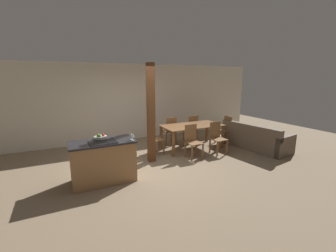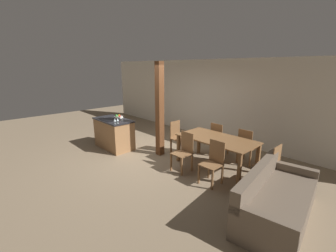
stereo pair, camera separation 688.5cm
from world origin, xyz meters
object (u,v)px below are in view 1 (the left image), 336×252
Objects in this scene: timber_post at (151,114)px; kitchen_island at (103,161)px; dining_chair_far_right at (191,128)px; wine_glass_middle at (131,135)px; dining_chair_near_right at (217,137)px; couch at (255,140)px; dining_table at (192,128)px; dining_chair_near_left at (193,141)px; dining_chair_far_left at (170,130)px; dining_chair_foot_end at (225,129)px; dining_chair_head_end at (153,138)px; fruit_bowl at (100,137)px; wine_glass_near at (133,135)px.

kitchen_island is at bearing -154.54° from timber_post.
dining_chair_far_right is 0.36× the size of timber_post.
wine_glass_middle is 2.93m from dining_chair_near_right.
dining_chair_far_right reaches higher than couch.
dining_table is 2.04× the size of dining_chair_near_left.
dining_chair_far_right is (0.86, 0.00, 0.00)m from dining_chair_far_left.
dining_chair_far_left is at bearing 46.53° from couch.
dining_chair_far_left and dining_chair_foot_end have the same top height.
dining_chair_near_right is 1.00× the size of dining_chair_head_end.
couch is at bearing -25.77° from dining_table.
wine_glass_middle is 2.12m from dining_chair_near_left.
wine_glass_middle is (0.60, -0.19, 0.57)m from kitchen_island.
dining_table is at bearing 16.53° from timber_post.
fruit_bowl is 0.29× the size of dining_chair_near_right.
dining_chair_near_right is (2.81, 0.61, -0.54)m from wine_glass_middle.
wine_glass_near reaches higher than dining_table.
dining_table is 2.04× the size of dining_chair_far_left.
kitchen_island is 2.58m from dining_chair_near_left.
dining_chair_head_end is 0.43× the size of couch.
dining_chair_foot_end is at bearing -90.00° from dining_chair_head_end.
wine_glass_middle is at bearing 46.25° from dining_chair_far_left.
wine_glass_near is 1.27m from timber_post.
dining_chair_near_left is 1.15m from dining_chair_head_end.
dining_chair_far_left reaches higher than dining_table.
kitchen_island is 3.87m from dining_chair_far_right.
dining_chair_near_left is 1.00× the size of dining_chair_near_right.
dining_chair_far_right is at bearing 26.05° from fruit_bowl.
dining_chair_near_left is at bearing -67.88° from dining_chair_foot_end.
timber_post is (-2.01, -1.18, 0.81)m from dining_chair_far_right.
dining_chair_near_right is at bearing 12.25° from wine_glass_middle.
timber_post reaches higher than wine_glass_near.
wine_glass_near and wine_glass_middle have the same top height.
wine_glass_middle is (0.00, 0.09, 0.00)m from wine_glass_near.
kitchen_island is 1.44× the size of dining_chair_far_right.
wine_glass_near reaches higher than dining_chair_far_left.
fruit_bowl is 4.85m from couch.
dining_chair_far_right is (0.86, 1.43, 0.00)m from dining_chair_near_left.
dining_chair_far_right is 1.00× the size of dining_chair_foot_end.
dining_chair_foot_end is (1.76, -0.71, 0.00)m from dining_chair_far_left.
dining_chair_near_right is at bearing -6.98° from timber_post.
dining_chair_near_right is at bearing 74.95° from couch.
wine_glass_near reaches higher than dining_chair_far_right.
fruit_bowl is 4.43m from dining_chair_foot_end.
dining_chair_far_right is at bearing -67.88° from dining_chair_head_end.
dining_chair_near_left and dining_chair_foot_end have the same top height.
kitchen_island is 4.82m from couch.
dining_chair_head_end is (-1.33, 0.00, -0.18)m from dining_table.
dining_table is 1.76m from timber_post.
timber_post reaches higher than dining_chair_near_left.
kitchen_island is 3.43m from dining_chair_near_right.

